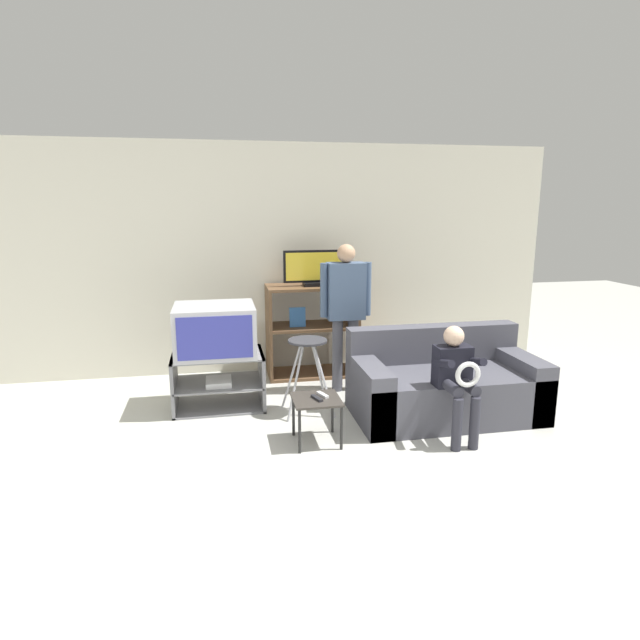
{
  "coord_description": "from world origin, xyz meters",
  "views": [
    {
      "loc": [
        -0.76,
        -2.84,
        1.94
      ],
      "look_at": [
        0.15,
        1.79,
        0.9
      ],
      "focal_mm": 30.0,
      "sensor_mm": 36.0,
      "label": 1
    }
  ],
  "objects_px": {
    "snack_table": "(317,405)",
    "media_shelf": "(312,329)",
    "tv_stand": "(219,381)",
    "person_standing_adult": "(346,304)",
    "television_flat": "(314,269)",
    "remote_control_black": "(316,398)",
    "television_main": "(215,330)",
    "person_seated_child": "(457,373)",
    "folding_stool": "(308,354)",
    "couch": "(444,386)",
    "remote_control_white": "(323,395)"
  },
  "relations": [
    {
      "from": "remote_control_white",
      "to": "couch",
      "type": "bearing_deg",
      "value": -5.25
    },
    {
      "from": "remote_control_black",
      "to": "television_main",
      "type": "bearing_deg",
      "value": 109.58
    },
    {
      "from": "television_main",
      "to": "media_shelf",
      "type": "relative_size",
      "value": 0.72
    },
    {
      "from": "television_flat",
      "to": "person_standing_adult",
      "type": "xyz_separation_m",
      "value": [
        0.22,
        -0.56,
        -0.29
      ]
    },
    {
      "from": "person_seated_child",
      "to": "media_shelf",
      "type": "bearing_deg",
      "value": 114.1
    },
    {
      "from": "person_standing_adult",
      "to": "television_flat",
      "type": "bearing_deg",
      "value": 111.57
    },
    {
      "from": "television_flat",
      "to": "remote_control_black",
      "type": "distance_m",
      "value": 1.99
    },
    {
      "from": "snack_table",
      "to": "media_shelf",
      "type": "bearing_deg",
      "value": 81.02
    },
    {
      "from": "snack_table",
      "to": "remote_control_black",
      "type": "height_order",
      "value": "remote_control_black"
    },
    {
      "from": "television_main",
      "to": "person_seated_child",
      "type": "xyz_separation_m",
      "value": [
        1.94,
        -1.11,
        -0.19
      ]
    },
    {
      "from": "television_main",
      "to": "media_shelf",
      "type": "xyz_separation_m",
      "value": [
        1.08,
        0.81,
        -0.24
      ]
    },
    {
      "from": "media_shelf",
      "to": "person_seated_child",
      "type": "relative_size",
      "value": 1.09
    },
    {
      "from": "folding_stool",
      "to": "person_standing_adult",
      "type": "distance_m",
      "value": 0.81
    },
    {
      "from": "tv_stand",
      "to": "couch",
      "type": "xyz_separation_m",
      "value": [
        2.05,
        -0.6,
        0.02
      ]
    },
    {
      "from": "person_seated_child",
      "to": "television_flat",
      "type": "bearing_deg",
      "value": 113.74
    },
    {
      "from": "tv_stand",
      "to": "remote_control_black",
      "type": "height_order",
      "value": "tv_stand"
    },
    {
      "from": "television_main",
      "to": "remote_control_black",
      "type": "distance_m",
      "value": 1.32
    },
    {
      "from": "television_flat",
      "to": "tv_stand",
      "type": "bearing_deg",
      "value": -143.96
    },
    {
      "from": "couch",
      "to": "snack_table",
      "type": "bearing_deg",
      "value": -163.91
    },
    {
      "from": "tv_stand",
      "to": "remote_control_black",
      "type": "relative_size",
      "value": 5.99
    },
    {
      "from": "person_seated_child",
      "to": "remote_control_black",
      "type": "bearing_deg",
      "value": 174.05
    },
    {
      "from": "television_flat",
      "to": "person_seated_child",
      "type": "distance_m",
      "value": 2.17
    },
    {
      "from": "person_seated_child",
      "to": "snack_table",
      "type": "bearing_deg",
      "value": 172.8
    },
    {
      "from": "media_shelf",
      "to": "couch",
      "type": "xyz_separation_m",
      "value": [
        0.99,
        -1.41,
        -0.25
      ]
    },
    {
      "from": "tv_stand",
      "to": "television_main",
      "type": "xyz_separation_m",
      "value": [
        -0.02,
        0.0,
        0.5
      ]
    },
    {
      "from": "tv_stand",
      "to": "couch",
      "type": "bearing_deg",
      "value": -16.23
    },
    {
      "from": "remote_control_black",
      "to": "remote_control_white",
      "type": "xyz_separation_m",
      "value": [
        0.07,
        0.07,
        0.0
      ]
    },
    {
      "from": "couch",
      "to": "person_standing_adult",
      "type": "height_order",
      "value": "person_standing_adult"
    },
    {
      "from": "tv_stand",
      "to": "media_shelf",
      "type": "xyz_separation_m",
      "value": [
        1.06,
        0.82,
        0.27
      ]
    },
    {
      "from": "media_shelf",
      "to": "folding_stool",
      "type": "distance_m",
      "value": 1.15
    },
    {
      "from": "remote_control_black",
      "to": "person_standing_adult",
      "type": "relative_size",
      "value": 0.09
    },
    {
      "from": "remote_control_black",
      "to": "couch",
      "type": "relative_size",
      "value": 0.09
    },
    {
      "from": "snack_table",
      "to": "person_standing_adult",
      "type": "bearing_deg",
      "value": 66.09
    },
    {
      "from": "television_main",
      "to": "television_flat",
      "type": "height_order",
      "value": "television_flat"
    },
    {
      "from": "folding_stool",
      "to": "couch",
      "type": "relative_size",
      "value": 0.42
    },
    {
      "from": "remote_control_black",
      "to": "media_shelf",
      "type": "bearing_deg",
      "value": 62.03
    },
    {
      "from": "television_flat",
      "to": "couch",
      "type": "relative_size",
      "value": 0.41
    },
    {
      "from": "media_shelf",
      "to": "person_standing_adult",
      "type": "bearing_deg",
      "value": -67.13
    },
    {
      "from": "television_main",
      "to": "snack_table",
      "type": "height_order",
      "value": "television_main"
    },
    {
      "from": "remote_control_white",
      "to": "person_standing_adult",
      "type": "bearing_deg",
      "value": 47.57
    },
    {
      "from": "snack_table",
      "to": "person_standing_adult",
      "type": "height_order",
      "value": "person_standing_adult"
    },
    {
      "from": "tv_stand",
      "to": "television_flat",
      "type": "bearing_deg",
      "value": 36.04
    },
    {
      "from": "tv_stand",
      "to": "folding_stool",
      "type": "height_order",
      "value": "folding_stool"
    },
    {
      "from": "tv_stand",
      "to": "remote_control_black",
      "type": "xyz_separation_m",
      "value": [
        0.77,
        -0.99,
        0.13
      ]
    },
    {
      "from": "person_standing_adult",
      "to": "folding_stool",
      "type": "bearing_deg",
      "value": -132.33
    },
    {
      "from": "media_shelf",
      "to": "television_flat",
      "type": "distance_m",
      "value": 0.69
    },
    {
      "from": "television_flat",
      "to": "snack_table",
      "type": "relative_size",
      "value": 1.79
    },
    {
      "from": "remote_control_white",
      "to": "person_seated_child",
      "type": "distance_m",
      "value": 1.11
    },
    {
      "from": "folding_stool",
      "to": "couch",
      "type": "height_order",
      "value": "couch"
    },
    {
      "from": "television_flat",
      "to": "couch",
      "type": "distance_m",
      "value": 1.94
    }
  ]
}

